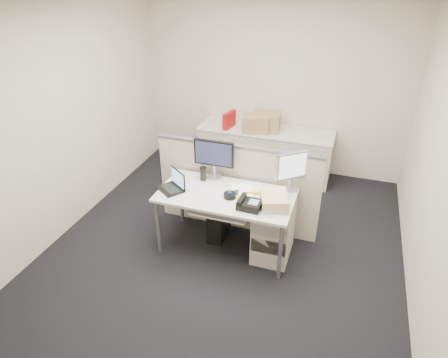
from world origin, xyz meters
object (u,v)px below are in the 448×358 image
(desk, at_px, (226,199))
(monitor_main, at_px, (214,159))
(desk_phone, at_px, (250,205))
(laptop, at_px, (170,182))

(desk, bearing_deg, monitor_main, 128.00)
(desk_phone, bearing_deg, laptop, 178.01)
(desk, relative_size, monitor_main, 3.16)
(laptop, height_order, desk_phone, laptop)
(desk, height_order, monitor_main, monitor_main)
(monitor_main, bearing_deg, desk, -51.99)
(desk, relative_size, desk_phone, 6.18)
(laptop, bearing_deg, desk_phone, 31.53)
(desk_phone, bearing_deg, desk, 152.89)
(desk, distance_m, monitor_main, 0.51)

